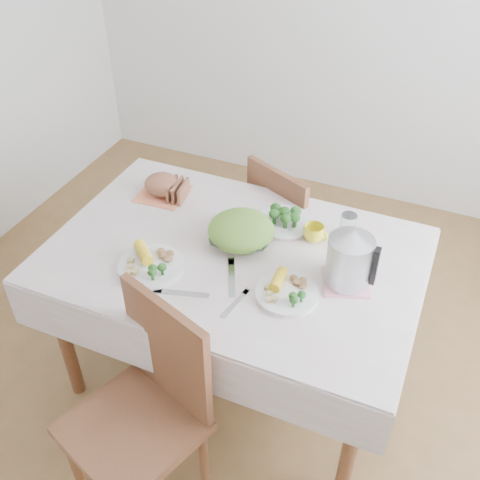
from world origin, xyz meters
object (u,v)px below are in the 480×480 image
at_px(dining_table, 234,318).
at_px(chair_near, 132,427).
at_px(chair_far, 298,226).
at_px(dinner_plate_right, 287,293).
at_px(yellow_mug, 314,233).
at_px(salad_bowl, 241,237).
at_px(dinner_plate_left, 151,267).
at_px(electric_kettle, 349,259).

height_order(dining_table, chair_near, chair_near).
relative_size(chair_near, chair_far, 1.08).
height_order(chair_near, chair_far, chair_near).
relative_size(dining_table, dinner_plate_right, 5.86).
relative_size(chair_near, yellow_mug, 10.34).
height_order(chair_near, salad_bowl, chair_near).
height_order(chair_near, dinner_plate_right, chair_near).
height_order(dining_table, dinner_plate_left, dinner_plate_left).
bearing_deg(dinner_plate_left, salad_bowl, 48.22).
height_order(chair_near, yellow_mug, chair_near).
bearing_deg(dining_table, yellow_mug, 37.47).
xyz_separation_m(dining_table, salad_bowl, (0.00, 0.07, 0.42)).
bearing_deg(chair_far, yellow_mug, 138.17).
height_order(chair_far, salad_bowl, chair_far).
bearing_deg(chair_near, dinner_plate_right, 76.41).
height_order(dinner_plate_left, yellow_mug, yellow_mug).
xyz_separation_m(chair_far, electric_kettle, (0.39, -0.65, 0.42)).
bearing_deg(chair_near, dining_table, 103.07).
relative_size(dinner_plate_left, yellow_mug, 2.86).
distance_m(dining_table, chair_near, 0.71).
distance_m(salad_bowl, electric_kettle, 0.48).
bearing_deg(chair_near, chair_far, 103.13).
distance_m(dining_table, dinner_plate_left, 0.52).
bearing_deg(salad_bowl, chair_far, 82.58).
bearing_deg(yellow_mug, chair_near, -111.49).
bearing_deg(electric_kettle, salad_bowl, 178.38).
height_order(dining_table, chair_far, chair_far).
height_order(yellow_mug, electric_kettle, electric_kettle).
relative_size(dinner_plate_right, yellow_mug, 2.61).
bearing_deg(yellow_mug, dinner_plate_left, -141.04).
height_order(salad_bowl, dinner_plate_right, salad_bowl).
bearing_deg(dining_table, salad_bowl, 87.49).
relative_size(chair_far, dinner_plate_right, 3.65).
bearing_deg(chair_near, electric_kettle, 72.14).
distance_m(chair_near, chair_far, 1.37).
relative_size(dining_table, salad_bowl, 5.40).
bearing_deg(chair_near, dinner_plate_left, 129.41).
distance_m(dinner_plate_left, yellow_mug, 0.68).
xyz_separation_m(chair_far, dinner_plate_left, (-0.34, -0.87, 0.31)).
bearing_deg(dining_table, dinner_plate_right, -27.74).
bearing_deg(chair_far, chair_near, 107.61).
height_order(salad_bowl, yellow_mug, yellow_mug).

